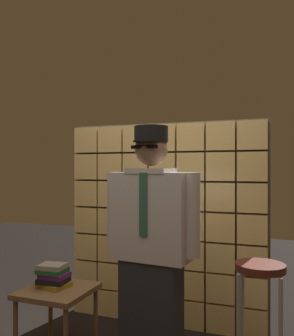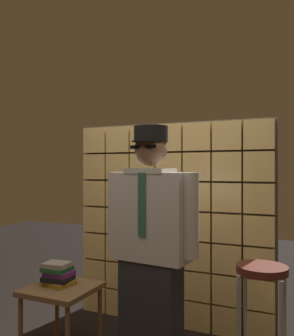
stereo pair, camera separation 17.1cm
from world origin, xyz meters
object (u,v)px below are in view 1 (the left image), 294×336
bar_stool (260,294)px  book_stack (53,276)px  side_table (57,297)px  standing_person (151,249)px

bar_stool → book_stack: size_ratio=3.19×
bar_stool → side_table: 1.53m
standing_person → bar_stool: standing_person is taller
standing_person → bar_stool: size_ratio=2.14×
side_table → book_stack: 0.17m
standing_person → book_stack: standing_person is taller
book_stack → side_table: bearing=-17.2°
bar_stool → side_table: size_ratio=1.53×
bar_stool → side_table: bearing=-173.0°
bar_stool → book_stack: (-1.56, -0.17, 0.01)m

